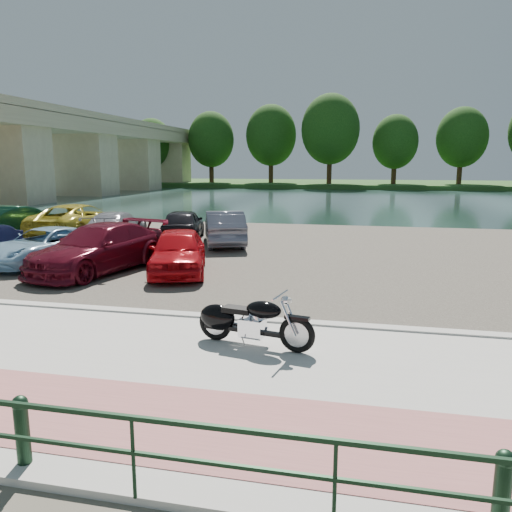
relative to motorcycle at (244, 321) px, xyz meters
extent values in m
plane|color=#595447|center=(-0.05, -0.50, -0.56)|extent=(200.00, 200.00, 0.00)
cube|color=#B8B6AD|center=(-0.05, -1.50, -0.51)|extent=(60.00, 6.00, 0.10)
cube|color=#9C5958|center=(-0.05, -3.00, -0.46)|extent=(60.00, 2.00, 0.01)
cube|color=#B8B6AD|center=(-0.05, 1.50, -0.49)|extent=(60.00, 0.30, 0.14)
cube|color=#3D3731|center=(-0.05, 10.50, -0.54)|extent=(60.00, 18.00, 0.04)
cube|color=#1A2F2B|center=(-0.05, 39.50, -0.56)|extent=(120.00, 40.00, 0.00)
cube|color=#204C1B|center=(-0.05, 71.50, -0.26)|extent=(120.00, 24.00, 0.60)
cube|color=tan|center=(-28.05, 39.50, 6.64)|extent=(7.00, 56.00, 1.40)
cube|color=tan|center=(-28.05, 39.50, 7.64)|extent=(7.00, 56.00, 0.70)
cube|color=tan|center=(-28.05, 29.50, 3.04)|extent=(6.00, 4.00, 7.20)
cube|color=tan|center=(-28.05, 41.50, 3.04)|extent=(6.00, 4.00, 7.20)
cube|color=tan|center=(-28.05, 53.50, 3.04)|extent=(6.00, 4.00, 7.20)
cube|color=tan|center=(-28.05, 65.50, 3.04)|extent=(6.00, 4.00, 7.20)
cylinder|color=black|center=(-0.05, -4.50, -0.01)|extent=(0.04, 0.04, 0.90)
cylinder|color=black|center=(1.95, -4.50, -0.01)|extent=(0.04, 0.04, 0.90)
cube|color=black|center=(-0.05, -4.50, 0.42)|extent=(24.00, 0.05, 0.05)
cube|color=black|center=(-0.05, -4.50, 0.04)|extent=(24.00, 0.04, 0.04)
cylinder|color=black|center=(-1.55, -4.20, -0.11)|extent=(0.16, 0.16, 0.70)
sphere|color=black|center=(-1.55, -4.20, 0.26)|extent=(0.18, 0.18, 0.18)
cylinder|color=black|center=(3.45, -4.20, -0.11)|extent=(0.16, 0.16, 0.70)
sphere|color=black|center=(3.45, -4.20, 0.26)|extent=(0.18, 0.18, 0.18)
cylinder|color=#3D2616|center=(-30.05, 64.10, 2.29)|extent=(0.70, 0.70, 4.50)
ellipsoid|color=#14340E|center=(-30.05, 64.10, 5.89)|extent=(6.30, 6.30, 7.56)
cylinder|color=#3D2616|center=(-21.05, 65.50, 2.51)|extent=(0.70, 0.70, 4.95)
ellipsoid|color=#14340E|center=(-21.05, 65.50, 6.47)|extent=(6.93, 6.93, 8.32)
cylinder|color=#3D2616|center=(-12.05, 66.90, 2.74)|extent=(0.70, 0.70, 5.40)
ellipsoid|color=#14340E|center=(-12.05, 66.90, 7.06)|extent=(7.56, 7.56, 9.07)
cylinder|color=#3D2616|center=(-3.05, 64.10, 2.96)|extent=(0.70, 0.70, 5.85)
ellipsoid|color=#14340E|center=(-3.05, 64.10, 7.64)|extent=(8.19, 8.19, 9.83)
cylinder|color=#3D2616|center=(5.95, 65.50, 2.29)|extent=(0.70, 0.70, 4.50)
ellipsoid|color=#14340E|center=(5.95, 65.50, 5.89)|extent=(6.30, 6.30, 7.56)
cylinder|color=#3D2616|center=(14.95, 66.90, 2.51)|extent=(0.70, 0.70, 4.95)
ellipsoid|color=#14340E|center=(14.95, 66.90, 6.47)|extent=(6.93, 6.93, 8.32)
torus|color=black|center=(1.02, -0.21, -0.12)|extent=(0.69, 0.25, 0.68)
torus|color=black|center=(-0.60, 0.11, -0.12)|extent=(0.69, 0.25, 0.68)
cylinder|color=#B2B2B7|center=(1.02, -0.21, -0.12)|extent=(0.46, 0.15, 0.46)
cylinder|color=#B2B2B7|center=(-0.60, 0.11, -0.12)|extent=(0.46, 0.15, 0.46)
cylinder|color=silver|center=(0.87, -0.28, 0.18)|extent=(0.33, 0.11, 0.63)
cylinder|color=silver|center=(0.90, -0.08, 0.18)|extent=(0.33, 0.11, 0.63)
cylinder|color=silver|center=(0.70, -0.14, 0.57)|extent=(0.18, 0.74, 0.04)
sphere|color=silver|center=(0.80, -0.16, 0.49)|extent=(0.19, 0.19, 0.16)
sphere|color=silver|center=(0.87, -0.18, 0.49)|extent=(0.13, 0.13, 0.11)
cube|color=black|center=(1.02, -0.21, 0.19)|extent=(0.47, 0.22, 0.06)
cube|color=black|center=(0.21, -0.05, -0.18)|extent=(1.20, 0.33, 0.08)
cube|color=silver|center=(0.16, -0.04, -0.11)|extent=(0.50, 0.40, 0.34)
cylinder|color=silver|center=(0.26, -0.06, 0.09)|extent=(0.27, 0.22, 0.27)
cylinder|color=silver|center=(0.07, -0.02, 0.09)|extent=(0.27, 0.22, 0.27)
ellipsoid|color=black|center=(0.39, -0.08, 0.26)|extent=(0.74, 0.48, 0.32)
cube|color=black|center=(-0.13, 0.02, 0.20)|extent=(0.59, 0.38, 0.10)
ellipsoid|color=black|center=(-0.55, 0.10, 0.00)|extent=(0.78, 0.47, 0.50)
cube|color=black|center=(-0.60, 0.11, -0.07)|extent=(0.43, 0.25, 0.30)
cylinder|color=silver|center=(-0.10, 0.18, -0.24)|extent=(1.10, 0.30, 0.09)
cylinder|color=silver|center=(-0.10, 0.18, -0.16)|extent=(1.10, 0.30, 0.09)
cylinder|color=#B2B2B7|center=(0.03, -0.20, -0.33)|extent=(0.05, 0.14, 0.22)
imported|color=#9BC5E1|center=(-8.57, 6.28, 0.10)|extent=(3.05, 4.81, 1.24)
imported|color=#5E0D1D|center=(-6.13, 5.56, 0.23)|extent=(3.23, 5.52, 1.50)
imported|color=red|center=(-3.56, 5.87, 0.18)|extent=(2.80, 4.42, 1.40)
imported|color=#0F3722|center=(-13.57, 11.54, 0.22)|extent=(2.50, 4.76, 1.49)
imported|color=gold|center=(-11.13, 12.49, 0.25)|extent=(2.70, 5.62, 1.54)
imported|color=gray|center=(-8.71, 11.63, 0.14)|extent=(2.59, 4.79, 1.32)
imported|color=black|center=(-5.88, 12.50, 0.19)|extent=(2.56, 4.42, 1.41)
imported|color=slate|center=(-3.68, 11.59, 0.21)|extent=(2.94, 4.67, 1.45)
camera|label=1|loc=(2.12, -8.67, 2.89)|focal=35.00mm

